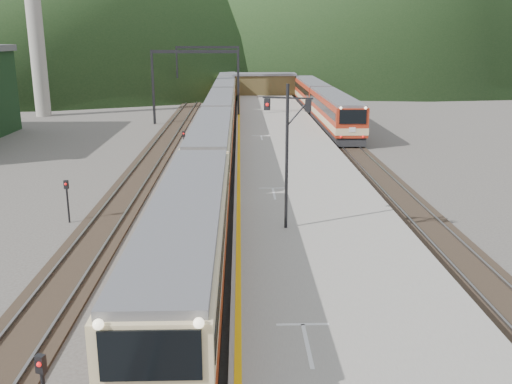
{
  "coord_description": "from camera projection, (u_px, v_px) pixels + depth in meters",
  "views": [
    {
      "loc": [
        1.95,
        -8.28,
        9.4
      ],
      "look_at": [
        2.72,
        18.74,
        2.0
      ],
      "focal_mm": 40.0,
      "sensor_mm": 36.0,
      "label": 1
    }
  ],
  "objects": [
    {
      "name": "track_main",
      "position": [
        217.0,
        149.0,
        48.96
      ],
      "size": [
        2.6,
        200.0,
        0.23
      ],
      "color": "black",
      "rests_on": "ground"
    },
    {
      "name": "track_far",
      "position": [
        159.0,
        149.0,
        48.82
      ],
      "size": [
        2.6,
        200.0,
        0.23
      ],
      "color": "black",
      "rests_on": "ground"
    },
    {
      "name": "track_second",
      "position": [
        350.0,
        148.0,
        49.27
      ],
      "size": [
        2.6,
        200.0,
        0.23
      ],
      "color": "black",
      "rests_on": "ground"
    },
    {
      "name": "platform",
      "position": [
        284.0,
        148.0,
        47.07
      ],
      "size": [
        8.0,
        100.0,
        1.0
      ],
      "primitive_type": "cube",
      "color": "gray",
      "rests_on": "ground"
    },
    {
      "name": "gantry_near",
      "position": [
        195.0,
        73.0,
        61.88
      ],
      "size": [
        9.55,
        0.25,
        8.0
      ],
      "color": "black",
      "rests_on": "ground"
    },
    {
      "name": "gantry_far",
      "position": [
        208.0,
        62.0,
        85.98
      ],
      "size": [
        9.55,
        0.25,
        8.0
      ],
      "color": "black",
      "rests_on": "ground"
    },
    {
      "name": "station_shed",
      "position": [
        264.0,
        84.0,
        85.08
      ],
      "size": [
        9.4,
        4.4,
        3.1
      ],
      "color": "#4C4021",
      "rests_on": "platform"
    },
    {
      "name": "main_train",
      "position": [
        220.0,
        114.0,
        57.03
      ],
      "size": [
        2.69,
        92.55,
        3.29
      ],
      "color": "beige",
      "rests_on": "track_main"
    },
    {
      "name": "second_train",
      "position": [
        321.0,
        102.0,
        66.78
      ],
      "size": [
        2.81,
        38.26,
        3.43
      ],
      "color": "#A52B16",
      "rests_on": "track_second"
    },
    {
      "name": "signal_mast",
      "position": [
        287.0,
        142.0,
        24.86
      ],
      "size": [
        2.13,
        0.74,
        6.46
      ],
      "color": "black",
      "rests_on": "platform"
    },
    {
      "name": "short_signal_b",
      "position": [
        184.0,
        141.0,
        44.49
      ],
      "size": [
        0.23,
        0.17,
        2.27
      ],
      "color": "black",
      "rests_on": "ground"
    },
    {
      "name": "short_signal_c",
      "position": [
        67.0,
        196.0,
        29.39
      ],
      "size": [
        0.23,
        0.18,
        2.27
      ],
      "color": "black",
      "rests_on": "ground"
    }
  ]
}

